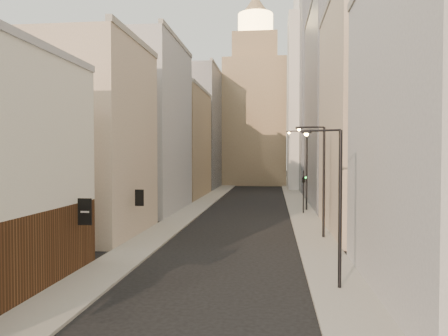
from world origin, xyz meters
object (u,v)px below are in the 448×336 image
Objects in this scene: white_tower at (308,95)px; streetlamp_far at (305,165)px; clock_tower at (255,108)px; streetlamp_mid at (321,175)px; traffic_light_right at (304,181)px; streetlamp_near at (336,198)px.

streetlamp_far is (-3.09, -34.05, -13.06)m from white_tower.
streetlamp_mid is (7.97, -65.61, -12.46)m from clock_tower.
white_tower is at bearing -106.39° from traffic_light_right.
streetlamp_mid is 14.53m from traffic_light_right.
streetlamp_near is at bearing -84.74° from clock_tower.
streetlamp_near is 1.61× the size of traffic_light_right.
white_tower reaches higher than streetlamp_far.
clock_tower is 8.98× the size of traffic_light_right.
white_tower is 5.15× the size of streetlamp_near.
traffic_light_right is at bearing -81.56° from clock_tower.
streetlamp_mid is (-3.03, -51.61, -13.43)m from white_tower.
white_tower reaches higher than streetlamp_mid.
streetlamp_mid is 17.56m from streetlamp_far.
white_tower is 53.42m from streetlamp_mid.
traffic_light_right is (-0.32, -3.10, -1.79)m from streetlamp_far.
clock_tower is 50.18m from streetlamp_far.
white_tower is 40.16m from traffic_light_right.
clock_tower reaches higher than white_tower.
traffic_light_right is (7.59, -51.15, -13.88)m from clock_tower.
streetlamp_far is at bearing 113.68° from streetlamp_near.
white_tower is (11.00, -14.00, 0.97)m from clock_tower.
clock_tower is 5.57× the size of streetlamp_near.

